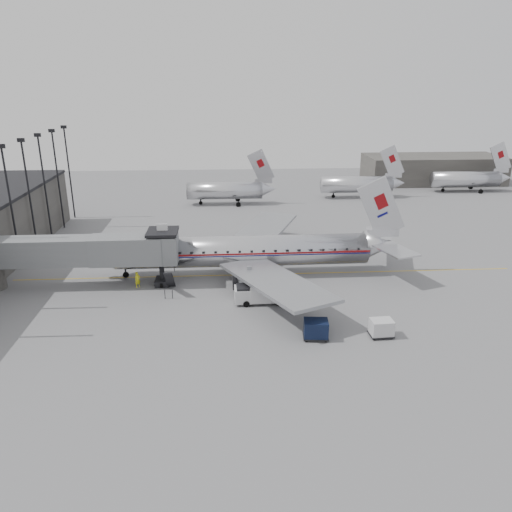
# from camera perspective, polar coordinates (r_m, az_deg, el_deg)

# --- Properties ---
(ground) EXTENTS (160.00, 160.00, 0.00)m
(ground) POSITION_cam_1_polar(r_m,az_deg,el_deg) (54.64, -1.28, -4.49)
(ground) COLOR slate
(ground) RESTS_ON ground
(hangar) EXTENTS (30.00, 12.00, 6.00)m
(hangar) POSITION_cam_1_polar(r_m,az_deg,el_deg) (121.00, 19.52, 9.34)
(hangar) COLOR #3D3B37
(hangar) RESTS_ON ground
(apron_line) EXTENTS (60.00, 0.15, 0.01)m
(apron_line) POSITION_cam_1_polar(r_m,az_deg,el_deg) (60.34, 1.33, -2.09)
(apron_line) COLOR gold
(apron_line) RESTS_ON ground
(jet_bridge) EXTENTS (21.00, 6.20, 7.10)m
(jet_bridge) POSITION_cam_1_polar(r_m,az_deg,el_deg) (58.38, -18.04, 0.52)
(jet_bridge) COLOR #585B5D
(jet_bridge) RESTS_ON ground
(floodlight_masts) EXTENTS (0.90, 42.25, 15.25)m
(floodlight_masts) POSITION_cam_1_polar(r_m,az_deg,el_deg) (69.25, -25.35, 6.11)
(floodlight_masts) COLOR black
(floodlight_masts) RESTS_ON ground
(distant_aircraft_near) EXTENTS (16.39, 3.20, 10.26)m
(distant_aircraft_near) POSITION_cam_1_polar(r_m,az_deg,el_deg) (93.90, -3.49, 7.56)
(distant_aircraft_near) COLOR silver
(distant_aircraft_near) RESTS_ON ground
(distant_aircraft_mid) EXTENTS (16.39, 3.20, 10.26)m
(distant_aircraft_mid) POSITION_cam_1_polar(r_m,az_deg,el_deg) (101.25, 11.52, 8.09)
(distant_aircraft_mid) COLOR silver
(distant_aircraft_mid) RESTS_ON ground
(distant_aircraft_far) EXTENTS (16.39, 3.20, 10.26)m
(distant_aircraft_far) POSITION_cam_1_polar(r_m,az_deg,el_deg) (113.43, 22.92, 8.16)
(distant_aircraft_far) COLOR silver
(distant_aircraft_far) RESTS_ON ground
(airliner) EXTENTS (37.33, 34.62, 11.81)m
(airliner) POSITION_cam_1_polar(r_m,az_deg,el_deg) (59.31, -0.84, 0.58)
(airliner) COLOR silver
(airliner) RESTS_ON ground
(service_van) EXTENTS (5.44, 2.26, 2.54)m
(service_van) POSITION_cam_1_polar(r_m,az_deg,el_deg) (52.36, 0.59, -4.01)
(service_van) COLOR silver
(service_van) RESTS_ON ground
(baggage_cart_navy) EXTENTS (2.42, 1.94, 1.78)m
(baggage_cart_navy) POSITION_cam_1_polar(r_m,az_deg,el_deg) (45.91, 6.86, -8.28)
(baggage_cart_navy) COLOR black
(baggage_cart_navy) RESTS_ON ground
(baggage_cart_white) EXTENTS (2.18, 1.71, 1.65)m
(baggage_cart_white) POSITION_cam_1_polar(r_m,az_deg,el_deg) (47.37, 14.14, -7.95)
(baggage_cart_white) COLOR #BCBCBE
(baggage_cart_white) RESTS_ON ground
(ramp_worker) EXTENTS (0.79, 0.76, 1.82)m
(ramp_worker) POSITION_cam_1_polar(r_m,az_deg,el_deg) (57.89, -13.38, -2.64)
(ramp_worker) COLOR yellow
(ramp_worker) RESTS_ON ground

